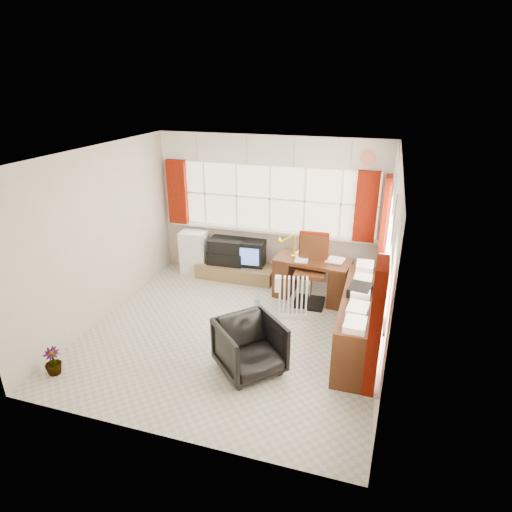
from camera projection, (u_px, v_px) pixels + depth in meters
The scene contains 20 objects.
ground at pixel (232, 332), 6.07m from camera, with size 4.00×4.00×0.00m, color beige.
room_walls at pixel (230, 233), 5.50m from camera, with size 4.00×4.00×4.00m.
window_back at pixel (269, 227), 7.43m from camera, with size 3.70×0.12×3.60m.
window_right at pixel (381, 292), 5.19m from camera, with size 0.12×3.70×3.60m.
curtains at pixel (313, 221), 6.08m from camera, with size 3.83×3.83×1.15m.
overhead_cabinets at pixel (321, 165), 5.81m from camera, with size 3.98×3.98×0.48m.
desk at pixel (312, 277), 6.90m from camera, with size 1.25×0.72×0.71m.
desk_lamp at pixel (295, 240), 6.79m from camera, with size 0.14×0.12×0.40m.
task_chair at pixel (312, 266), 6.72m from camera, with size 0.49×0.52×1.14m.
office_chair at pixel (250, 347), 5.17m from camera, with size 0.72×0.74×0.67m, color black.
radiator at pixel (293, 301), 6.38m from camera, with size 0.46×0.25×0.65m.
credenza at pixel (360, 320), 5.63m from camera, with size 0.50×2.00×0.85m.
file_tray at pixel (360, 290), 5.52m from camera, with size 0.27×0.34×0.11m, color black.
tv_bench at pixel (236, 271), 7.69m from camera, with size 1.40×0.50×0.25m, color #936E49.
crt_tv at pixel (251, 252), 7.62m from camera, with size 0.52×0.49×0.45m.
hifi_stack at pixel (227, 251), 7.66m from camera, with size 0.66×0.43×0.46m.
mini_fridge at pixel (195, 251), 7.88m from camera, with size 0.52×0.52×0.79m.
spray_bottle_a at pixel (251, 273), 7.62m from camera, with size 0.10×0.11×0.27m, color silver.
spray_bottle_b at pixel (257, 299), 6.81m from camera, with size 0.08×0.08×0.17m, color #8DD2C1.
flower_vase at pixel (53, 361), 5.16m from camera, with size 0.20×0.20×0.35m, color black.
Camera 1 is at (1.84, -4.86, 3.34)m, focal length 30.00 mm.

